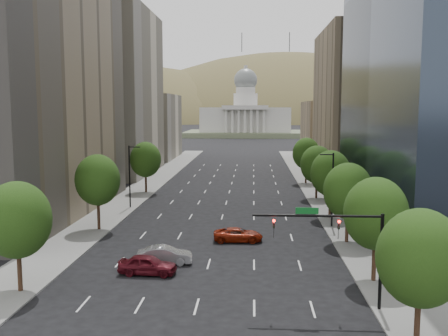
% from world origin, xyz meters
% --- Properties ---
extents(sidewalk_left, '(6.00, 200.00, 0.15)m').
position_xyz_m(sidewalk_left, '(-15.50, 60.00, 0.07)').
color(sidewalk_left, slate).
rests_on(sidewalk_left, ground).
extents(sidewalk_right, '(6.00, 200.00, 0.15)m').
position_xyz_m(sidewalk_right, '(15.50, 60.00, 0.07)').
color(sidewalk_right, slate).
rests_on(sidewalk_right, ground).
extents(midrise_cream_left, '(14.00, 30.00, 35.00)m').
position_xyz_m(midrise_cream_left, '(-25.00, 103.00, 17.50)').
color(midrise_cream_left, beige).
rests_on(midrise_cream_left, ground).
extents(filler_left, '(14.00, 26.00, 18.00)m').
position_xyz_m(filler_left, '(-25.00, 136.00, 9.00)').
color(filler_left, beige).
rests_on(filler_left, ground).
extents(parking_tan_right, '(14.00, 30.00, 30.00)m').
position_xyz_m(parking_tan_right, '(25.00, 100.00, 15.00)').
color(parking_tan_right, '#8C7759').
rests_on(parking_tan_right, ground).
extents(filler_right, '(14.00, 26.00, 16.00)m').
position_xyz_m(filler_right, '(25.00, 133.00, 8.00)').
color(filler_right, '#8C7759').
rests_on(filler_right, ground).
extents(tree_right_0, '(5.20, 5.20, 8.39)m').
position_xyz_m(tree_right_0, '(14.00, 25.00, 5.39)').
color(tree_right_0, '#382316').
rests_on(tree_right_0, ground).
extents(tree_right_1, '(5.20, 5.20, 8.75)m').
position_xyz_m(tree_right_1, '(14.00, 36.00, 5.75)').
color(tree_right_1, '#382316').
rests_on(tree_right_1, ground).
extents(tree_right_2, '(5.20, 5.20, 8.61)m').
position_xyz_m(tree_right_2, '(14.00, 48.00, 5.60)').
color(tree_right_2, '#382316').
rests_on(tree_right_2, ground).
extents(tree_right_3, '(5.20, 5.20, 8.89)m').
position_xyz_m(tree_right_3, '(14.00, 60.00, 5.89)').
color(tree_right_3, '#382316').
rests_on(tree_right_3, ground).
extents(tree_right_4, '(5.20, 5.20, 8.46)m').
position_xyz_m(tree_right_4, '(14.00, 74.00, 5.46)').
color(tree_right_4, '#382316').
rests_on(tree_right_4, ground).
extents(tree_right_5, '(5.20, 5.20, 8.75)m').
position_xyz_m(tree_right_5, '(14.00, 90.00, 5.75)').
color(tree_right_5, '#382316').
rests_on(tree_right_5, ground).
extents(tree_left_0, '(5.20, 5.20, 8.75)m').
position_xyz_m(tree_left_0, '(-14.00, 32.00, 5.75)').
color(tree_left_0, '#382316').
rests_on(tree_left_0, ground).
extents(tree_left_1, '(5.20, 5.20, 8.97)m').
position_xyz_m(tree_left_1, '(-14.00, 52.00, 5.96)').
color(tree_left_1, '#382316').
rests_on(tree_left_1, ground).
extents(tree_left_2, '(5.20, 5.20, 8.68)m').
position_xyz_m(tree_left_2, '(-14.00, 78.00, 5.68)').
color(tree_left_2, '#382316').
rests_on(tree_left_2, ground).
extents(streetlight_rn, '(1.70, 0.20, 9.00)m').
position_xyz_m(streetlight_rn, '(13.44, 55.00, 4.84)').
color(streetlight_rn, black).
rests_on(streetlight_rn, ground).
extents(streetlight_ln, '(1.70, 0.20, 9.00)m').
position_xyz_m(streetlight_ln, '(-13.44, 65.00, 4.84)').
color(streetlight_ln, black).
rests_on(streetlight_ln, ground).
extents(traffic_signal, '(9.12, 0.40, 7.38)m').
position_xyz_m(traffic_signal, '(10.53, 30.00, 5.17)').
color(traffic_signal, black).
rests_on(traffic_signal, ground).
extents(capitol, '(60.00, 40.00, 35.20)m').
position_xyz_m(capitol, '(0.00, 249.71, 8.58)').
color(capitol, '#596647').
rests_on(capitol, ground).
extents(foothills, '(720.00, 413.00, 263.00)m').
position_xyz_m(foothills, '(34.67, 599.39, -37.78)').
color(foothills, brown).
rests_on(foothills, ground).
extents(car_maroon, '(5.14, 2.34, 1.71)m').
position_xyz_m(car_maroon, '(-5.00, 36.80, 0.86)').
color(car_maroon, '#4A0C14').
rests_on(car_maroon, ground).
extents(car_silver, '(5.20, 2.30, 1.66)m').
position_xyz_m(car_silver, '(-4.04, 39.76, 0.83)').
color(car_silver, gray).
rests_on(car_silver, ground).
extents(car_red_far, '(5.38, 2.66, 1.47)m').
position_xyz_m(car_red_far, '(2.46, 48.01, 0.73)').
color(car_red_far, maroon).
rests_on(car_red_far, ground).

